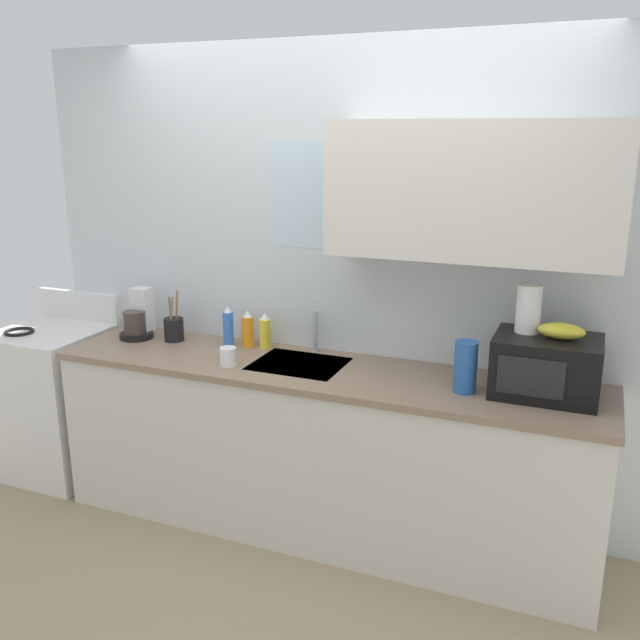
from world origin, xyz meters
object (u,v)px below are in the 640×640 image
Objects in this scene: banana_bunch at (562,331)px; dish_soap_bottle_blue at (228,327)px; paper_towel_roll at (529,308)px; dish_soap_bottle_yellow at (265,332)px; cereal_canister at (465,367)px; utensil_crock at (174,329)px; coffee_maker at (138,319)px; stove_range at (56,400)px; dish_soap_bottle_orange at (248,330)px; microwave at (546,366)px; mug_white at (228,357)px.

banana_bunch reaches higher than dish_soap_bottle_blue.
paper_towel_roll is 1.41m from dish_soap_bottle_yellow.
dish_soap_bottle_blue is at bearing 171.66° from cereal_canister.
utensil_crock is at bearing 179.41° from paper_towel_roll.
cereal_canister is at bearing -5.80° from utensil_crock.
dish_soap_bottle_blue is at bearing 176.82° from banana_bunch.
coffee_maker is 0.96× the size of utensil_crock.
stove_range is at bearing -179.07° from banana_bunch.
coffee_maker is (-2.14, 0.01, -0.28)m from paper_towel_roll.
dish_soap_bottle_orange is at bearing -171.95° from dish_soap_bottle_yellow.
banana_bunch is at bearing 1.77° from microwave.
dish_soap_bottle_blue is (0.57, 0.04, 0.00)m from coffee_maker.
utensil_crock reaches higher than dish_soap_bottle_blue.
dish_soap_bottle_blue is at bearing 178.34° from paper_towel_roll.
banana_bunch reaches higher than cereal_canister.
dish_soap_bottle_yellow is (0.77, 0.09, -0.01)m from coffee_maker.
paper_towel_roll is 1.08× the size of dish_soap_bottle_orange.
coffee_maker is 1.43× the size of dish_soap_bottle_yellow.
banana_bunch is 0.71× the size of coffee_maker.
dish_soap_bottle_blue is at bearing 4.39° from utensil_crock.
microwave is 1.53m from mug_white.
cereal_canister is 0.82× the size of utensil_crock.
banana_bunch is 2.30m from coffee_maker.
microwave reaches higher than mug_white.
stove_range is 1.37m from dish_soap_bottle_orange.
dish_soap_bottle_yellow is 0.82× the size of cereal_canister.
paper_towel_roll is at bearing -1.66° from dish_soap_bottle_blue.
cereal_canister is (1.34, -0.20, 0.01)m from dish_soap_bottle_blue.
utensil_crock reaches higher than cereal_canister.
dish_soap_bottle_blue reaches higher than dish_soap_bottle_orange.
dish_soap_bottle_yellow is at bearing 83.23° from mug_white.
cereal_canister is 1.68m from utensil_crock.
paper_towel_roll reaches higher than dish_soap_bottle_orange.
banana_bunch is at bearing 14.38° from cereal_canister.
microwave is 0.35m from cereal_canister.
dish_soap_bottle_blue is (1.15, 0.14, 0.55)m from stove_range.
cereal_canister is (1.23, -0.23, 0.02)m from dish_soap_bottle_orange.
banana_bunch is 1.02× the size of dish_soap_bottle_yellow.
paper_towel_roll is at bearing 161.57° from banana_bunch.
dish_soap_bottle_orange is 2.14× the size of mug_white.
microwave is 2.24m from coffee_maker.
dish_soap_bottle_blue reaches higher than mug_white.
coffee_maker is 1.23× the size of dish_soap_bottle_blue.
microwave reaches higher than stove_range.
stove_range is 2.35× the size of microwave.
microwave is at bearing 0.91° from stove_range.
banana_bunch is 0.69× the size of utensil_crock.
banana_bunch is at bearing 6.92° from mug_white.
stove_range is 1.46m from dish_soap_bottle_yellow.
microwave reaches higher than dish_soap_bottle_yellow.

